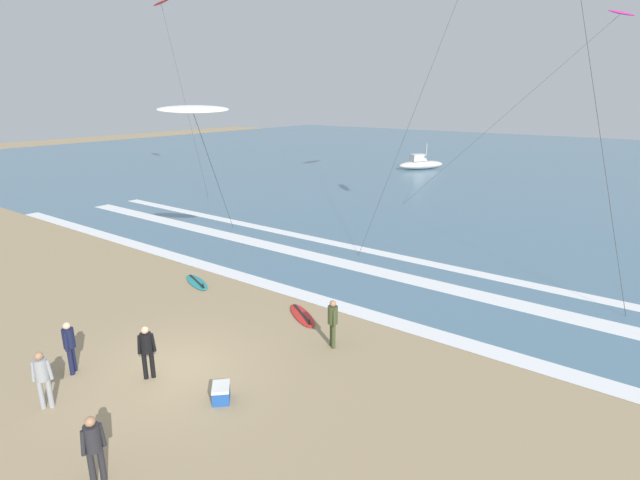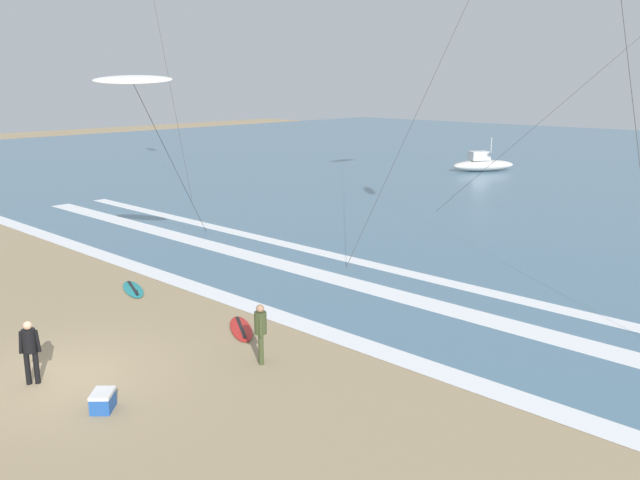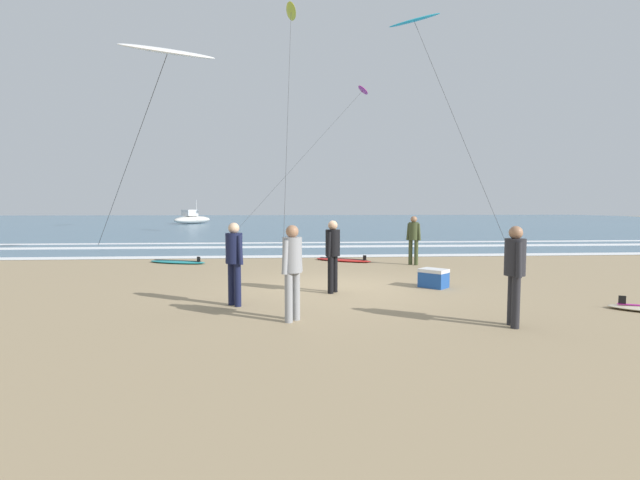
{
  "view_description": "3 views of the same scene",
  "coord_description": "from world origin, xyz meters",
  "px_view_note": "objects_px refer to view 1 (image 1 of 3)",
  "views": [
    {
      "loc": [
        11.11,
        -7.57,
        7.78
      ],
      "look_at": [
        0.96,
        6.06,
        2.72
      ],
      "focal_mm": 27.6,
      "sensor_mm": 36.0,
      "label": 1
    },
    {
      "loc": [
        15.04,
        -6.62,
        7.18
      ],
      "look_at": [
        1.92,
        7.39,
        2.52
      ],
      "focal_mm": 37.12,
      "sensor_mm": 36.0,
      "label": 2
    },
    {
      "loc": [
        -1.16,
        -10.34,
        1.89
      ],
      "look_at": [
        0.01,
        5.29,
        0.74
      ],
      "focal_mm": 25.15,
      "sensor_mm": 36.0,
      "label": 3
    }
  ],
  "objects_px": {
    "surfer_right_near": "(147,348)",
    "cooler_box": "(221,393)",
    "surfer_mid_group": "(93,444)",
    "surfer_foreground_main": "(42,375)",
    "surfer_background_far": "(333,319)",
    "kite_magenta_far_left": "(620,15)",
    "offshore_boat": "(420,164)",
    "surfer_left_far": "(69,343)",
    "surfboard_foreground_flat": "(302,315)",
    "kite_white_high_right": "(192,110)",
    "kite_red_mid_center": "(161,4)",
    "surfboard_near_water": "(197,282)"
  },
  "relations": [
    {
      "from": "surfer_right_near",
      "to": "cooler_box",
      "type": "xyz_separation_m",
      "value": [
        2.45,
        0.49,
        -0.74
      ]
    },
    {
      "from": "surfer_mid_group",
      "to": "surfer_right_near",
      "type": "bearing_deg",
      "value": 130.39
    },
    {
      "from": "surfer_foreground_main",
      "to": "surfer_background_far",
      "type": "height_order",
      "value": "same"
    },
    {
      "from": "kite_magenta_far_left",
      "to": "offshore_boat",
      "type": "xyz_separation_m",
      "value": [
        -17.78,
        9.25,
        -12.17
      ]
    },
    {
      "from": "surfer_left_far",
      "to": "cooler_box",
      "type": "xyz_separation_m",
      "value": [
        4.46,
        1.64,
        -0.74
      ]
    },
    {
      "from": "surfer_foreground_main",
      "to": "surfer_left_far",
      "type": "bearing_deg",
      "value": 130.99
    },
    {
      "from": "surfboard_foreground_flat",
      "to": "kite_white_high_right",
      "type": "xyz_separation_m",
      "value": [
        -5.99,
        0.55,
        7.1
      ]
    },
    {
      "from": "offshore_boat",
      "to": "kite_magenta_far_left",
      "type": "bearing_deg",
      "value": -27.49
    },
    {
      "from": "surfer_background_far",
      "to": "surfboard_foreground_flat",
      "type": "height_order",
      "value": "surfer_background_far"
    },
    {
      "from": "surfer_foreground_main",
      "to": "kite_red_mid_center",
      "type": "bearing_deg",
      "value": 136.63
    },
    {
      "from": "surfer_foreground_main",
      "to": "surfboard_near_water",
      "type": "relative_size",
      "value": 0.74
    },
    {
      "from": "surfer_foreground_main",
      "to": "surfboard_foreground_flat",
      "type": "height_order",
      "value": "surfer_foreground_main"
    },
    {
      "from": "surfer_right_near",
      "to": "surfboard_foreground_flat",
      "type": "xyz_separation_m",
      "value": [
        0.96,
        5.75,
        -0.91
      ]
    },
    {
      "from": "kite_white_high_right",
      "to": "surfboard_foreground_flat",
      "type": "bearing_deg",
      "value": -5.27
    },
    {
      "from": "surfer_left_far",
      "to": "surfer_mid_group",
      "type": "bearing_deg",
      "value": -22.11
    },
    {
      "from": "kite_red_mid_center",
      "to": "kite_magenta_far_left",
      "type": "bearing_deg",
      "value": 22.88
    },
    {
      "from": "cooler_box",
      "to": "surfer_left_far",
      "type": "bearing_deg",
      "value": -159.78
    },
    {
      "from": "surfer_foreground_main",
      "to": "surfer_mid_group",
      "type": "bearing_deg",
      "value": -9.8
    },
    {
      "from": "surfer_left_far",
      "to": "kite_magenta_far_left",
      "type": "distance_m",
      "value": 36.67
    },
    {
      "from": "surfer_background_far",
      "to": "offshore_boat",
      "type": "xyz_separation_m",
      "value": [
        -14.79,
        37.27,
        -0.4
      ]
    },
    {
      "from": "surfboard_near_water",
      "to": "offshore_boat",
      "type": "xyz_separation_m",
      "value": [
        -6.95,
        36.25,
        0.51
      ]
    },
    {
      "from": "surfer_foreground_main",
      "to": "offshore_boat",
      "type": "height_order",
      "value": "offshore_boat"
    },
    {
      "from": "surfer_mid_group",
      "to": "cooler_box",
      "type": "relative_size",
      "value": 2.13
    },
    {
      "from": "surfer_background_far",
      "to": "kite_white_high_right",
      "type": "distance_m",
      "value": 10.39
    },
    {
      "from": "surfer_right_near",
      "to": "surfboard_near_water",
      "type": "relative_size",
      "value": 0.74
    },
    {
      "from": "surfer_right_near",
      "to": "surfer_mid_group",
      "type": "height_order",
      "value": "same"
    },
    {
      "from": "kite_white_high_right",
      "to": "offshore_boat",
      "type": "relative_size",
      "value": 1.48
    },
    {
      "from": "surfer_mid_group",
      "to": "surfer_left_far",
      "type": "xyz_separation_m",
      "value": [
        -4.58,
        1.86,
        0.0
      ]
    },
    {
      "from": "surfboard_near_water",
      "to": "surfer_foreground_main",
      "type": "bearing_deg",
      "value": -64.78
    },
    {
      "from": "kite_red_mid_center",
      "to": "kite_magenta_far_left",
      "type": "height_order",
      "value": "kite_red_mid_center"
    },
    {
      "from": "surfboard_foreground_flat",
      "to": "kite_magenta_far_left",
      "type": "relative_size",
      "value": 0.16
    },
    {
      "from": "cooler_box",
      "to": "kite_red_mid_center",
      "type": "bearing_deg",
      "value": 144.32
    },
    {
      "from": "kite_white_high_right",
      "to": "cooler_box",
      "type": "bearing_deg",
      "value": -37.87
    },
    {
      "from": "surfer_mid_group",
      "to": "kite_magenta_far_left",
      "type": "distance_m",
      "value": 37.69
    },
    {
      "from": "surfer_left_far",
      "to": "surfer_background_far",
      "type": "relative_size",
      "value": 1.0
    },
    {
      "from": "kite_white_high_right",
      "to": "cooler_box",
      "type": "distance_m",
      "value": 11.73
    },
    {
      "from": "surfer_mid_group",
      "to": "surfboard_near_water",
      "type": "relative_size",
      "value": 0.74
    },
    {
      "from": "surfboard_foreground_flat",
      "to": "kite_magenta_far_left",
      "type": "bearing_deg",
      "value": 79.12
    },
    {
      "from": "surfer_mid_group",
      "to": "cooler_box",
      "type": "distance_m",
      "value": 3.58
    },
    {
      "from": "surfer_foreground_main",
      "to": "surfboard_near_water",
      "type": "bearing_deg",
      "value": 115.22
    },
    {
      "from": "surfer_mid_group",
      "to": "surfboard_foreground_flat",
      "type": "relative_size",
      "value": 0.76
    },
    {
      "from": "surfer_background_far",
      "to": "surfer_mid_group",
      "type": "bearing_deg",
      "value": -94.29
    },
    {
      "from": "surfboard_foreground_flat",
      "to": "surfboard_near_water",
      "type": "distance_m",
      "value": 5.66
    },
    {
      "from": "surfer_right_near",
      "to": "surfer_background_far",
      "type": "relative_size",
      "value": 1.0
    },
    {
      "from": "surfer_left_far",
      "to": "surfer_foreground_main",
      "type": "bearing_deg",
      "value": -49.01
    },
    {
      "from": "surfer_foreground_main",
      "to": "cooler_box",
      "type": "relative_size",
      "value": 2.13
    },
    {
      "from": "surfboard_near_water",
      "to": "cooler_box",
      "type": "bearing_deg",
      "value": -35.65
    },
    {
      "from": "surfboard_foreground_flat",
      "to": "surfer_mid_group",
      "type": "bearing_deg",
      "value": -79.61
    },
    {
      "from": "surfer_right_near",
      "to": "surfer_mid_group",
      "type": "relative_size",
      "value": 1.0
    },
    {
      "from": "cooler_box",
      "to": "kite_white_high_right",
      "type": "bearing_deg",
      "value": 142.13
    }
  ]
}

